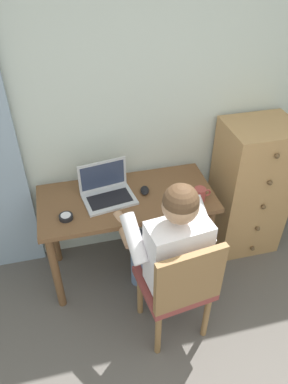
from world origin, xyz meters
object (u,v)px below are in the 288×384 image
(person_seated, at_px, (169,244))
(desk, at_px, (127,209))
(computer_mouse, at_px, (145,190))
(desk_clock, at_px, (66,217))
(coffee_mug, at_px, (200,194))
(laptop, at_px, (107,191))
(dresser, at_px, (249,189))
(chair, at_px, (179,285))

(person_seated, bearing_deg, desk, 110.63)
(computer_mouse, height_order, desk_clock, computer_mouse)
(desk, xyz_separation_m, person_seated, (0.17, -0.45, 0.06))
(coffee_mug, bearing_deg, laptop, 162.95)
(desk, relative_size, computer_mouse, 12.10)
(dresser, height_order, chair, dresser)
(person_seated, height_order, coffee_mug, person_seated)
(chair, bearing_deg, person_seated, 96.51)
(person_seated, relative_size, computer_mouse, 12.04)
(chair, height_order, person_seated, person_seated)
(desk, xyz_separation_m, desk_clock, (-0.42, -0.12, 0.13))
(computer_mouse, distance_m, desk_clock, 0.57)
(chair, height_order, computer_mouse, chair)
(chair, relative_size, computer_mouse, 8.86)
(dresser, xyz_separation_m, chair, (-0.81, -0.71, -0.06))
(desk, bearing_deg, laptop, 165.01)
(person_seated, bearing_deg, dresser, 32.41)
(person_seated, bearing_deg, chair, -83.49)
(computer_mouse, bearing_deg, desk_clock, -153.61)
(desk, xyz_separation_m, chair, (0.19, -0.63, -0.12))
(person_seated, relative_size, coffee_mug, 10.03)
(laptop, height_order, computer_mouse, laptop)
(dresser, distance_m, coffee_mug, 0.61)
(laptop, bearing_deg, person_seated, -58.50)
(computer_mouse, height_order, coffee_mug, coffee_mug)
(person_seated, xyz_separation_m, computer_mouse, (-0.03, 0.47, 0.07))
(dresser, bearing_deg, laptop, -177.74)
(laptop, xyz_separation_m, computer_mouse, (0.26, -0.01, -0.04))
(desk, relative_size, person_seated, 1.01)
(chair, xyz_separation_m, computer_mouse, (-0.05, 0.65, 0.25))
(dresser, height_order, coffee_mug, dresser)
(dresser, height_order, desk_clock, dresser)
(coffee_mug, bearing_deg, computer_mouse, 153.36)
(laptop, xyz_separation_m, desk_clock, (-0.29, -0.16, -0.04))
(person_seated, height_order, computer_mouse, person_seated)
(desk, relative_size, coffee_mug, 10.08)
(desk, distance_m, desk_clock, 0.46)
(laptop, height_order, desk_clock, laptop)
(dresser, relative_size, person_seated, 0.93)
(dresser, bearing_deg, computer_mouse, -176.15)
(chair, height_order, laptop, laptop)
(desk, distance_m, dresser, 1.00)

